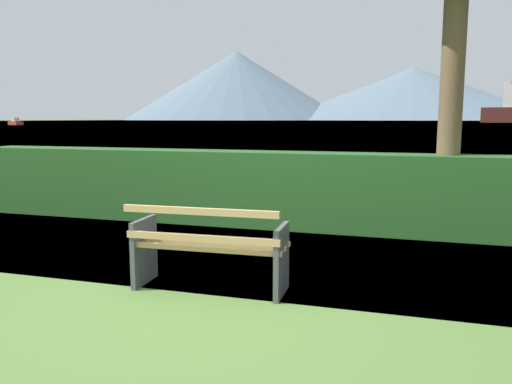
{
  "coord_description": "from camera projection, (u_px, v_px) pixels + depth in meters",
  "views": [
    {
      "loc": [
        1.87,
        -4.58,
        1.68
      ],
      "look_at": [
        0.0,
        1.53,
        0.76
      ],
      "focal_mm": 35.9,
      "sensor_mm": 36.0,
      "label": 1
    }
  ],
  "objects": [
    {
      "name": "water_surface",
      "position": [
        410.0,
        121.0,
        298.37
      ],
      "size": [
        620.0,
        620.0,
        0.0
      ],
      "primitive_type": "plane",
      "color": "slate",
      "rests_on": "ground_plane"
    },
    {
      "name": "hedge_row",
      "position": [
        285.0,
        190.0,
        7.95
      ],
      "size": [
        10.94,
        0.68,
        1.17
      ],
      "primitive_type": "cube",
      "color": "#285B23",
      "rests_on": "ground_plane"
    },
    {
      "name": "ground_plane",
      "position": [
        211.0,
        288.0,
        5.12
      ],
      "size": [
        1400.0,
        1400.0,
        0.0
      ],
      "primitive_type": "plane",
      "color": "#567A38"
    },
    {
      "name": "park_bench",
      "position": [
        209.0,
        248.0,
        5.0
      ],
      "size": [
        1.54,
        0.63,
        0.87
      ],
      "color": "tan",
      "rests_on": "ground_plane"
    },
    {
      "name": "fishing_boat_near",
      "position": [
        15.0,
        122.0,
        132.58
      ],
      "size": [
        5.83,
        4.26,
        1.91
      ],
      "color": "#B2332D",
      "rests_on": "water_surface"
    },
    {
      "name": "distant_hills",
      "position": [
        479.0,
        83.0,
        528.75
      ],
      "size": [
        689.05,
        346.01,
        88.06
      ],
      "color": "slate",
      "rests_on": "ground_plane"
    }
  ]
}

